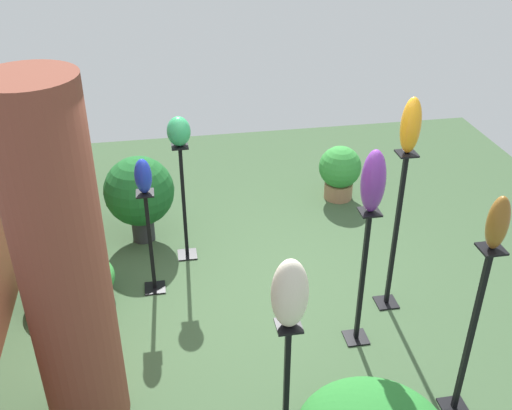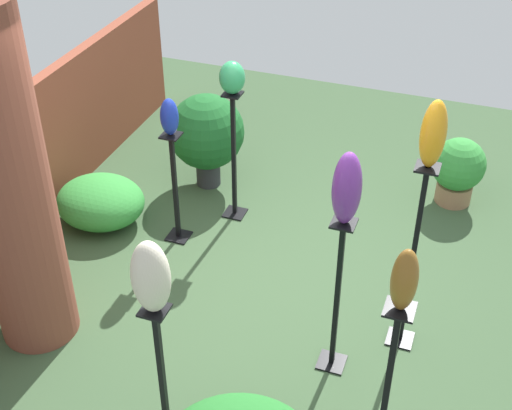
% 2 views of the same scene
% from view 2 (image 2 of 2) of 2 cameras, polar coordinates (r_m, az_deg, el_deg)
% --- Properties ---
extents(ground_plane, '(8.00, 8.00, 0.00)m').
position_cam_2_polar(ground_plane, '(6.02, 1.40, -6.59)').
color(ground_plane, '#385133').
extents(brick_wall_back, '(5.60, 0.12, 1.29)m').
position_cam_2_polar(brick_wall_back, '(6.63, -18.69, 2.66)').
color(brick_wall_back, brown).
rests_on(brick_wall_back, ground).
extents(brick_pillar, '(0.58, 0.58, 2.63)m').
position_cam_2_polar(brick_pillar, '(5.12, -19.18, 1.31)').
color(brick_pillar, brown).
rests_on(brick_pillar, ground).
extents(pedestal_cobalt, '(0.20, 0.20, 1.07)m').
position_cam_2_polar(pedestal_cobalt, '(6.30, -6.47, 0.98)').
color(pedestal_cobalt, black).
rests_on(pedestal_cobalt, ground).
extents(pedestal_violet, '(0.20, 0.20, 1.30)m').
position_cam_2_polar(pedestal_violet, '(5.02, 6.47, -7.83)').
color(pedestal_violet, black).
rests_on(pedestal_violet, ground).
extents(pedestal_ivory, '(0.20, 0.20, 1.15)m').
position_cam_2_polar(pedestal_ivory, '(4.63, -7.48, -13.92)').
color(pedestal_ivory, black).
rests_on(pedestal_ivory, ground).
extents(pedestal_bronze, '(0.20, 0.20, 1.48)m').
position_cam_2_polar(pedestal_bronze, '(4.32, 10.19, -15.83)').
color(pedestal_bronze, black).
rests_on(pedestal_bronze, ground).
extents(pedestal_amber, '(0.20, 0.20, 1.57)m').
position_cam_2_polar(pedestal_amber, '(5.20, 12.33, -4.85)').
color(pedestal_amber, black).
rests_on(pedestal_amber, ground).
extents(pedestal_jade, '(0.20, 0.20, 1.27)m').
position_cam_2_polar(pedestal_jade, '(6.52, -1.78, 3.49)').
color(pedestal_jade, black).
rests_on(pedestal_jade, ground).
extents(art_vase_cobalt, '(0.16, 0.15, 0.33)m').
position_cam_2_polar(art_vase_cobalt, '(5.92, -6.94, 7.01)').
color(art_vase_cobalt, '#192D9E').
rests_on(art_vase_cobalt, pedestal_cobalt).
extents(art_vase_violet, '(0.20, 0.19, 0.52)m').
position_cam_2_polar(art_vase_violet, '(4.43, 7.28, 1.32)').
color(art_vase_violet, '#6B2D8C').
rests_on(art_vase_violet, pedestal_violet).
extents(art_vase_ivory, '(0.21, 0.23, 0.49)m').
position_cam_2_polar(art_vase_ivory, '(4.02, -8.42, -5.72)').
color(art_vase_ivory, beige).
rests_on(art_vase_ivory, pedestal_ivory).
extents(art_vase_bronze, '(0.14, 0.14, 0.38)m').
position_cam_2_polar(art_vase_bronze, '(3.62, 11.78, -5.90)').
color(art_vase_bronze, brown).
rests_on(art_vase_bronze, pedestal_bronze).
extents(art_vase_amber, '(0.16, 0.16, 0.48)m').
position_cam_2_polar(art_vase_amber, '(4.60, 13.99, 5.52)').
color(art_vase_amber, orange).
rests_on(art_vase_amber, pedestal_amber).
extents(art_vase_jade, '(0.21, 0.22, 0.29)m').
position_cam_2_polar(art_vase_jade, '(6.12, -1.92, 10.15)').
color(art_vase_jade, '#2D9356').
rests_on(art_vase_jade, pedestal_jade).
extents(potted_plant_walkway_edge, '(0.51, 0.51, 0.68)m').
position_cam_2_polar(potted_plant_walkway_edge, '(7.08, 15.85, 2.82)').
color(potted_plant_walkway_edge, '#936B4C').
rests_on(potted_plant_walkway_edge, ground).
extents(potted_plant_mid_left, '(0.74, 0.74, 0.97)m').
position_cam_2_polar(potted_plant_mid_left, '(6.99, -3.98, 5.75)').
color(potted_plant_mid_left, '#2D2D33').
rests_on(potted_plant_mid_left, ground).
extents(foliage_bed_west, '(0.74, 0.84, 0.44)m').
position_cam_2_polar(foliage_bed_west, '(6.77, -12.33, 0.25)').
color(foliage_bed_west, '#338C38').
rests_on(foliage_bed_west, ground).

